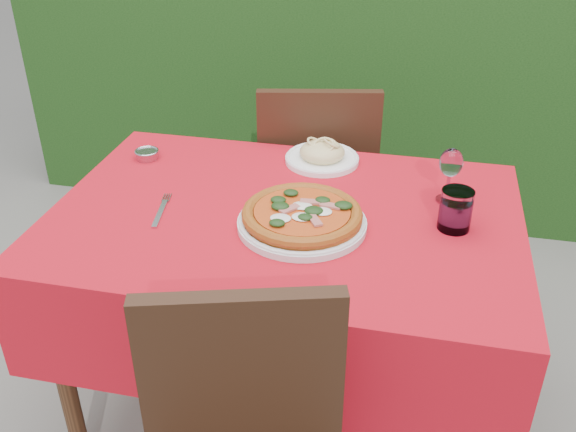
% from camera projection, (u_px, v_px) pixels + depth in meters
% --- Properties ---
extents(ground, '(60.00, 60.00, 0.00)m').
position_uv_depth(ground, '(285.00, 409.00, 2.11)').
color(ground, '#615E58').
rests_on(ground, ground).
extents(hedge, '(3.20, 0.55, 1.78)m').
position_uv_depth(hedge, '(359.00, 16.00, 2.95)').
color(hedge, black).
rests_on(hedge, ground).
extents(dining_table, '(1.26, 0.86, 0.75)m').
position_uv_depth(dining_table, '(285.00, 259.00, 1.81)').
color(dining_table, '#472A16').
rests_on(dining_table, ground).
extents(chair_far, '(0.49, 0.49, 0.91)m').
position_uv_depth(chair_far, '(316.00, 183.00, 2.36)').
color(chair_far, black).
rests_on(chair_far, ground).
extents(pizza_plate, '(0.39, 0.39, 0.06)m').
position_uv_depth(pizza_plate, '(302.00, 217.00, 1.65)').
color(pizza_plate, silver).
rests_on(pizza_plate, dining_table).
extents(pasta_plate, '(0.23, 0.23, 0.07)m').
position_uv_depth(pasta_plate, '(322.00, 155.00, 1.99)').
color(pasta_plate, white).
rests_on(pasta_plate, dining_table).
extents(water_glass, '(0.08, 0.08, 0.11)m').
position_uv_depth(water_glass, '(455.00, 212.00, 1.64)').
color(water_glass, white).
rests_on(water_glass, dining_table).
extents(wine_glass, '(0.06, 0.06, 0.16)m').
position_uv_depth(wine_glass, '(451.00, 165.00, 1.73)').
color(wine_glass, silver).
rests_on(wine_glass, dining_table).
extents(fork, '(0.06, 0.20, 0.01)m').
position_uv_depth(fork, '(160.00, 213.00, 1.72)').
color(fork, '#B9B9C0').
rests_on(fork, dining_table).
extents(steel_ramekin, '(0.07, 0.07, 0.03)m').
position_uv_depth(steel_ramekin, '(147.00, 155.00, 2.01)').
color(steel_ramekin, '#AFAFB6').
rests_on(steel_ramekin, dining_table).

